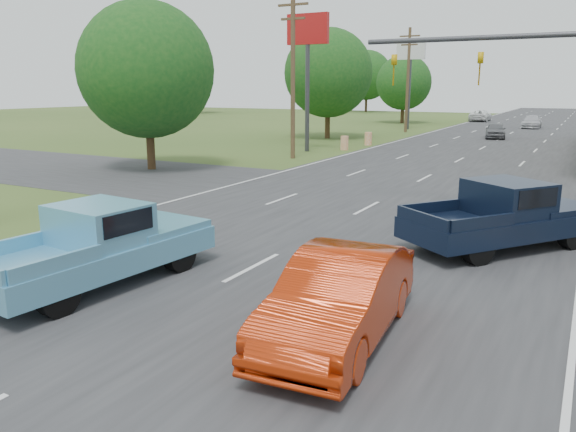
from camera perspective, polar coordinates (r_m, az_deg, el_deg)
The scene contains 20 objects.
main_road at distance 44.08m, azimuth 19.16°, elevation 6.54°, with size 15.00×180.00×0.02m, color #2D2D30.
cross_road at distance 22.86m, azimuth 9.78°, elevation 1.71°, with size 120.00×10.00×0.02m, color #2D2D30.
utility_pole_5 at distance 35.43m, azimuth 0.50°, elevation 14.45°, with size 2.00×0.28×10.00m.
utility_pole_6 at distance 57.73m, azimuth 12.08°, elevation 13.60°, with size 2.00×0.28×10.00m.
tree_0 at distance 31.45m, azimuth -14.18°, elevation 14.16°, with size 7.14×7.14×8.84m.
tree_1 at distance 49.77m, azimuth 4.11°, elevation 14.29°, with size 7.56×7.56×9.36m.
tree_2 at distance 72.49m, azimuth 11.68°, elevation 13.14°, with size 6.72×6.72×8.32m.
tree_4 at distance 99.96m, azimuth -10.27°, elevation 14.15°, with size 9.24×9.24×11.44m.
tree_6 at distance 105.08m, azimuth 8.02°, elevation 13.99°, with size 8.82×8.82×10.92m.
barrel_2 at distance 40.60m, azimuth 5.76°, elevation 7.39°, with size 0.56×0.56×1.00m, color orange.
barrel_3 at distance 44.20m, azimuth 8.15°, elevation 7.78°, with size 0.56×0.56×1.00m, color orange.
pole_sign_left_near at distance 39.53m, azimuth 2.01°, elevation 16.98°, with size 3.00×0.35×9.20m.
pole_sign_left_far at distance 61.90m, azimuth 12.35°, elevation 15.24°, with size 3.00×0.35×9.20m.
signal_mast at distance 20.32m, azimuth 25.48°, elevation 12.89°, with size 9.12×0.40×7.00m.
red_convertible at distance 9.98m, azimuth 5.23°, elevation -8.30°, with size 1.66×4.75×1.57m, color #A72607.
blue_pickup at distance 13.45m, azimuth -18.39°, elevation -2.64°, with size 2.64×5.73×1.84m.
navy_pickup at distance 16.70m, azimuth 21.34°, elevation 0.16°, with size 5.15×5.87×1.89m.
distant_car_grey at distance 52.85m, azimuth 20.32°, elevation 8.15°, with size 1.64×4.07×1.39m, color slate.
distant_car_silver at distance 67.78m, azimuth 23.53°, elevation 8.76°, with size 1.92×4.72×1.37m, color silver.
distant_car_white at distance 79.11m, azimuth 18.95°, elevation 9.60°, with size 2.37×5.14×1.43m, color white.
Camera 1 is at (7.13, -3.27, 4.39)m, focal length 35.00 mm.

